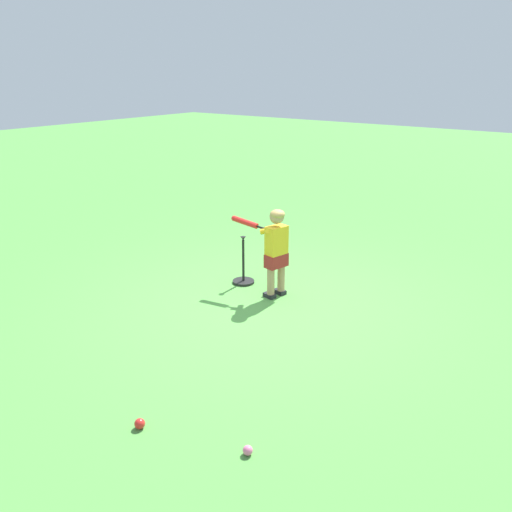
% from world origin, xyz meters
% --- Properties ---
extents(ground_plane, '(40.00, 40.00, 0.00)m').
position_xyz_m(ground_plane, '(0.00, 0.00, 0.00)').
color(ground_plane, '#519942').
extents(child_batter, '(0.32, 0.78, 1.08)m').
position_xyz_m(child_batter, '(0.28, 0.16, 0.65)').
color(child_batter, '#232328').
rests_on(child_batter, ground).
extents(play_ball_near_batter, '(0.07, 0.07, 0.07)m').
position_xyz_m(play_ball_near_batter, '(-2.15, -1.32, 0.04)').
color(play_ball_near_batter, pink).
rests_on(play_ball_near_batter, ground).
extents(play_ball_by_bucket, '(0.08, 0.08, 0.08)m').
position_xyz_m(play_ball_by_bucket, '(-2.42, -0.47, 0.04)').
color(play_ball_by_bucket, red).
rests_on(play_ball_by_bucket, ground).
extents(batting_tee, '(0.28, 0.28, 0.62)m').
position_xyz_m(batting_tee, '(0.37, 0.70, 0.10)').
color(batting_tee, black).
rests_on(batting_tee, ground).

